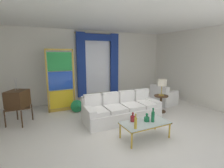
% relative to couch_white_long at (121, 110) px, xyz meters
% --- Properties ---
extents(ground_plane, '(16.00, 16.00, 0.00)m').
position_rel_couch_white_long_xyz_m(ground_plane, '(-0.10, -0.40, -0.31)').
color(ground_plane, white).
extents(wall_rear, '(8.00, 0.12, 3.00)m').
position_rel_couch_white_long_xyz_m(wall_rear, '(-0.10, 2.66, 1.19)').
color(wall_rear, white).
rests_on(wall_rear, ground).
extents(wall_right, '(0.12, 7.00, 3.00)m').
position_rel_couch_white_long_xyz_m(wall_right, '(3.56, 0.20, 1.19)').
color(wall_right, white).
rests_on(wall_right, ground).
extents(ceiling_slab, '(8.00, 7.60, 0.04)m').
position_rel_couch_white_long_xyz_m(ceiling_slab, '(-0.10, 0.40, 2.71)').
color(ceiling_slab, white).
extents(curtained_window, '(2.00, 0.17, 2.70)m').
position_rel_couch_white_long_xyz_m(curtained_window, '(0.23, 2.50, 1.44)').
color(curtained_window, white).
rests_on(curtained_window, ground).
extents(couch_white_long, '(2.36, 0.97, 0.86)m').
position_rel_couch_white_long_xyz_m(couch_white_long, '(0.00, 0.00, 0.00)').
color(couch_white_long, white).
rests_on(couch_white_long, ground).
extents(coffee_table, '(1.17, 0.60, 0.41)m').
position_rel_couch_white_long_xyz_m(coffee_table, '(-0.05, -1.29, 0.07)').
color(coffee_table, silver).
rests_on(coffee_table, ground).
extents(bottle_blue_decanter, '(0.13, 0.13, 0.21)m').
position_rel_couch_white_long_xyz_m(bottle_blue_decanter, '(0.01, -1.27, 0.17)').
color(bottle_blue_decanter, '#196B3D').
rests_on(bottle_blue_decanter, coffee_table).
extents(bottle_crystal_tall, '(0.12, 0.12, 0.23)m').
position_rel_couch_white_long_xyz_m(bottle_crystal_tall, '(-0.29, -1.12, 0.19)').
color(bottle_crystal_tall, maroon).
rests_on(bottle_crystal_tall, coffee_table).
extents(bottle_amber_squat, '(0.08, 0.08, 0.35)m').
position_rel_couch_white_long_xyz_m(bottle_amber_squat, '(0.13, -1.35, 0.25)').
color(bottle_amber_squat, '#196B3D').
rests_on(bottle_amber_squat, coffee_table).
extents(bottle_ruby_flask, '(0.06, 0.06, 0.34)m').
position_rel_couch_white_long_xyz_m(bottle_ruby_flask, '(-0.46, -1.48, 0.25)').
color(bottle_ruby_flask, gold).
rests_on(bottle_ruby_flask, coffee_table).
extents(vintage_tv, '(0.72, 0.76, 1.35)m').
position_rel_couch_white_long_xyz_m(vintage_tv, '(-2.85, 1.01, 0.42)').
color(vintage_tv, '#472D19').
rests_on(vintage_tv, ground).
extents(armchair_white, '(0.93, 0.92, 0.80)m').
position_rel_couch_white_long_xyz_m(armchair_white, '(2.29, 0.63, -0.02)').
color(armchair_white, white).
rests_on(armchair_white, ground).
extents(stained_glass_divider, '(0.95, 0.05, 2.20)m').
position_rel_couch_white_long_xyz_m(stained_glass_divider, '(-1.53, 1.61, 0.75)').
color(stained_glass_divider, gold).
rests_on(stained_glass_divider, ground).
extents(peacock_figurine, '(0.44, 0.60, 0.50)m').
position_rel_couch_white_long_xyz_m(peacock_figurine, '(-1.08, 1.17, -0.09)').
color(peacock_figurine, beige).
rests_on(peacock_figurine, ground).
extents(round_side_table, '(0.48, 0.48, 0.59)m').
position_rel_couch_white_long_xyz_m(round_side_table, '(1.59, -0.02, 0.05)').
color(round_side_table, '#472D19').
rests_on(round_side_table, ground).
extents(table_lamp_brass, '(0.32, 0.32, 0.57)m').
position_rel_couch_white_long_xyz_m(table_lamp_brass, '(1.59, -0.02, 0.72)').
color(table_lamp_brass, '#B29338').
rests_on(table_lamp_brass, round_side_table).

